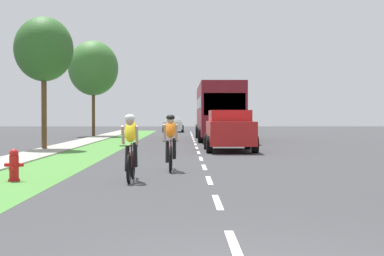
{
  "coord_description": "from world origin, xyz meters",
  "views": [
    {
      "loc": [
        -0.59,
        -5.55,
        1.54
      ],
      "look_at": [
        -0.22,
        22.89,
        0.95
      ],
      "focal_mm": 54.17,
      "sensor_mm": 36.0,
      "label": 1
    }
  ],
  "objects_px": {
    "fire_hydrant_red": "(14,166)",
    "street_tree_near": "(44,50)",
    "cyclist_lead": "(131,147)",
    "bus_maroon": "(218,109)",
    "street_tree_far": "(93,68)",
    "suv_red": "(230,129)",
    "cyclist_trailing": "(171,142)",
    "sedan_white": "(173,124)"
  },
  "relations": [
    {
      "from": "bus_maroon",
      "to": "street_tree_far",
      "type": "distance_m",
      "value": 11.81
    },
    {
      "from": "bus_maroon",
      "to": "street_tree_far",
      "type": "height_order",
      "value": "street_tree_far"
    },
    {
      "from": "cyclist_trailing",
      "to": "suv_red",
      "type": "relative_size",
      "value": 0.37
    },
    {
      "from": "suv_red",
      "to": "street_tree_far",
      "type": "height_order",
      "value": "street_tree_far"
    },
    {
      "from": "cyclist_lead",
      "to": "street_tree_far",
      "type": "xyz_separation_m",
      "value": [
        -5.61,
        30.14,
        4.32
      ]
    },
    {
      "from": "suv_red",
      "to": "street_tree_near",
      "type": "distance_m",
      "value": 9.2
    },
    {
      "from": "cyclist_lead",
      "to": "bus_maroon",
      "type": "xyz_separation_m",
      "value": [
        3.42,
        23.22,
        1.17
      ]
    },
    {
      "from": "fire_hydrant_red",
      "to": "cyclist_lead",
      "type": "height_order",
      "value": "cyclist_lead"
    },
    {
      "from": "street_tree_near",
      "to": "street_tree_far",
      "type": "xyz_separation_m",
      "value": [
        -0.47,
        17.27,
        0.57
      ]
    },
    {
      "from": "cyclist_trailing",
      "to": "bus_maroon",
      "type": "height_order",
      "value": "bus_maroon"
    },
    {
      "from": "cyclist_trailing",
      "to": "sedan_white",
      "type": "bearing_deg",
      "value": 91.0
    },
    {
      "from": "fire_hydrant_red",
      "to": "street_tree_far",
      "type": "relative_size",
      "value": 0.11
    },
    {
      "from": "sedan_white",
      "to": "bus_maroon",
      "type": "bearing_deg",
      "value": -80.23
    },
    {
      "from": "fire_hydrant_red",
      "to": "suv_red",
      "type": "height_order",
      "value": "suv_red"
    },
    {
      "from": "bus_maroon",
      "to": "street_tree_near",
      "type": "relative_size",
      "value": 1.91
    },
    {
      "from": "cyclist_trailing",
      "to": "suv_red",
      "type": "bearing_deg",
      "value": 75.56
    },
    {
      "from": "fire_hydrant_red",
      "to": "street_tree_far",
      "type": "bearing_deg",
      "value": 95.42
    },
    {
      "from": "street_tree_near",
      "to": "suv_red",
      "type": "bearing_deg",
      "value": -7.69
    },
    {
      "from": "fire_hydrant_red",
      "to": "cyclist_trailing",
      "type": "bearing_deg",
      "value": 34.9
    },
    {
      "from": "fire_hydrant_red",
      "to": "bus_maroon",
      "type": "distance_m",
      "value": 24.05
    },
    {
      "from": "fire_hydrant_red",
      "to": "sedan_white",
      "type": "distance_m",
      "value": 42.08
    },
    {
      "from": "cyclist_trailing",
      "to": "suv_red",
      "type": "height_order",
      "value": "suv_red"
    },
    {
      "from": "fire_hydrant_red",
      "to": "sedan_white",
      "type": "height_order",
      "value": "sedan_white"
    },
    {
      "from": "street_tree_far",
      "to": "suv_red",
      "type": "bearing_deg",
      "value": -64.31
    },
    {
      "from": "suv_red",
      "to": "street_tree_near",
      "type": "xyz_separation_m",
      "value": [
        -8.39,
        1.13,
        3.61
      ]
    },
    {
      "from": "street_tree_far",
      "to": "street_tree_near",
      "type": "bearing_deg",
      "value": -88.46
    },
    {
      "from": "cyclist_lead",
      "to": "fire_hydrant_red",
      "type": "bearing_deg",
      "value": 179.42
    },
    {
      "from": "cyclist_lead",
      "to": "cyclist_trailing",
      "type": "height_order",
      "value": "same"
    },
    {
      "from": "fire_hydrant_red",
      "to": "street_tree_near",
      "type": "height_order",
      "value": "street_tree_near"
    },
    {
      "from": "sedan_white",
      "to": "street_tree_far",
      "type": "relative_size",
      "value": 0.6
    },
    {
      "from": "suv_red",
      "to": "cyclist_lead",
      "type": "bearing_deg",
      "value": -105.44
    },
    {
      "from": "fire_hydrant_red",
      "to": "street_tree_far",
      "type": "xyz_separation_m",
      "value": [
        -2.86,
        30.12,
        4.76
      ]
    },
    {
      "from": "suv_red",
      "to": "street_tree_near",
      "type": "height_order",
      "value": "street_tree_near"
    },
    {
      "from": "suv_red",
      "to": "street_tree_far",
      "type": "xyz_separation_m",
      "value": [
        -8.85,
        18.41,
        4.19
      ]
    },
    {
      "from": "fire_hydrant_red",
      "to": "street_tree_near",
      "type": "xyz_separation_m",
      "value": [
        -2.39,
        12.84,
        4.19
      ]
    },
    {
      "from": "street_tree_near",
      "to": "street_tree_far",
      "type": "distance_m",
      "value": 17.29
    },
    {
      "from": "fire_hydrant_red",
      "to": "bus_maroon",
      "type": "bearing_deg",
      "value": 75.09
    },
    {
      "from": "bus_maroon",
      "to": "street_tree_near",
      "type": "height_order",
      "value": "street_tree_near"
    },
    {
      "from": "bus_maroon",
      "to": "street_tree_far",
      "type": "xyz_separation_m",
      "value": [
        -9.04,
        6.93,
        3.16
      ]
    },
    {
      "from": "suv_red",
      "to": "bus_maroon",
      "type": "relative_size",
      "value": 0.41
    },
    {
      "from": "cyclist_lead",
      "to": "bus_maroon",
      "type": "distance_m",
      "value": 23.5
    },
    {
      "from": "street_tree_near",
      "to": "street_tree_far",
      "type": "height_order",
      "value": "street_tree_far"
    }
  ]
}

